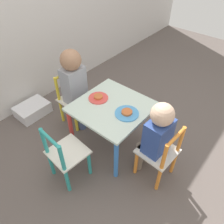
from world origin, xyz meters
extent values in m
plane|color=#5B514C|center=(0.00, 0.00, 0.00)|extent=(6.00, 6.00, 0.00)
cube|color=silver|center=(0.00, 0.00, 0.43)|extent=(0.57, 0.57, 0.02)
cylinder|color=#387AD1|center=(-0.25, -0.25, 0.21)|extent=(0.04, 0.04, 0.42)
cylinder|color=#E5599E|center=(0.25, -0.25, 0.21)|extent=(0.04, 0.04, 0.42)
cylinder|color=#DB3D38|center=(-0.25, 0.25, 0.21)|extent=(0.04, 0.04, 0.42)
cylinder|color=#8E51BC|center=(0.25, 0.25, 0.21)|extent=(0.04, 0.04, 0.42)
cube|color=silver|center=(-0.03, -0.47, 0.27)|extent=(0.27, 0.27, 0.02)
cylinder|color=orange|center=(0.08, -0.37, 0.13)|extent=(0.03, 0.03, 0.27)
cylinder|color=orange|center=(-0.13, -0.35, 0.13)|extent=(0.03, 0.03, 0.27)
cylinder|color=orange|center=(0.07, -0.58, 0.13)|extent=(0.03, 0.03, 0.27)
cylinder|color=orange|center=(-0.14, -0.57, 0.13)|extent=(0.03, 0.03, 0.27)
cylinder|color=orange|center=(0.07, -0.58, 0.39)|extent=(0.03, 0.03, 0.26)
cylinder|color=orange|center=(-0.14, -0.57, 0.39)|extent=(0.03, 0.03, 0.26)
cylinder|color=orange|center=(-0.03, -0.57, 0.51)|extent=(0.21, 0.04, 0.02)
cube|color=silver|center=(0.00, 0.47, 0.27)|extent=(0.26, 0.26, 0.02)
cylinder|color=yellow|center=(-0.10, 0.36, 0.13)|extent=(0.03, 0.03, 0.27)
cylinder|color=yellow|center=(0.11, 0.36, 0.13)|extent=(0.03, 0.03, 0.27)
cylinder|color=yellow|center=(-0.10, 0.57, 0.13)|extent=(0.03, 0.03, 0.27)
cylinder|color=yellow|center=(0.11, 0.57, 0.13)|extent=(0.03, 0.03, 0.27)
cylinder|color=yellow|center=(-0.10, 0.57, 0.39)|extent=(0.03, 0.03, 0.26)
cylinder|color=yellow|center=(0.11, 0.57, 0.39)|extent=(0.03, 0.03, 0.26)
cylinder|color=yellow|center=(0.01, 0.57, 0.51)|extent=(0.21, 0.03, 0.02)
cube|color=silver|center=(-0.47, 0.04, 0.27)|extent=(0.28, 0.28, 0.02)
cylinder|color=teal|center=(-0.37, -0.08, 0.13)|extent=(0.03, 0.03, 0.27)
cylinder|color=teal|center=(-0.35, 0.14, 0.13)|extent=(0.03, 0.03, 0.27)
cylinder|color=teal|center=(-0.58, -0.06, 0.13)|extent=(0.03, 0.03, 0.27)
cylinder|color=teal|center=(-0.56, 0.15, 0.13)|extent=(0.03, 0.03, 0.27)
cylinder|color=teal|center=(-0.58, -0.06, 0.39)|extent=(0.03, 0.03, 0.26)
cylinder|color=teal|center=(-0.56, 0.15, 0.39)|extent=(0.03, 0.03, 0.26)
cylinder|color=teal|center=(-0.57, 0.05, 0.51)|extent=(0.04, 0.21, 0.02)
cylinder|color=#7A6B5B|center=(0.03, -0.35, 0.14)|extent=(0.07, 0.07, 0.28)
cylinder|color=#7A6B5B|center=(-0.07, -0.34, 0.14)|extent=(0.07, 0.07, 0.28)
cube|color=#2D478E|center=(-0.03, -0.45, 0.42)|extent=(0.21, 0.15, 0.28)
sphere|color=#DBB293|center=(-0.03, -0.45, 0.63)|extent=(0.16, 0.16, 0.16)
cylinder|color=#4C608E|center=(-0.05, 0.35, 0.14)|extent=(0.07, 0.07, 0.28)
cylinder|color=#4C608E|center=(0.05, 0.35, 0.14)|extent=(0.07, 0.07, 0.28)
cube|color=#999EA8|center=(0.00, 0.45, 0.45)|extent=(0.20, 0.14, 0.34)
sphere|color=#A37556|center=(0.00, 0.45, 0.70)|extent=(0.18, 0.18, 0.18)
cylinder|color=#4C9EE0|center=(0.00, -0.15, 0.45)|extent=(0.19, 0.19, 0.01)
cylinder|color=#CC6633|center=(0.00, -0.15, 0.46)|extent=(0.08, 0.08, 0.02)
cylinder|color=#E54C47|center=(0.00, 0.15, 0.45)|extent=(0.16, 0.16, 0.01)
cylinder|color=#CC6633|center=(0.00, 0.15, 0.46)|extent=(0.07, 0.07, 0.02)
cube|color=silver|center=(-0.24, 0.90, 0.06)|extent=(0.33, 0.24, 0.12)
camera|label=1|loc=(-1.03, -0.86, 1.57)|focal=35.00mm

